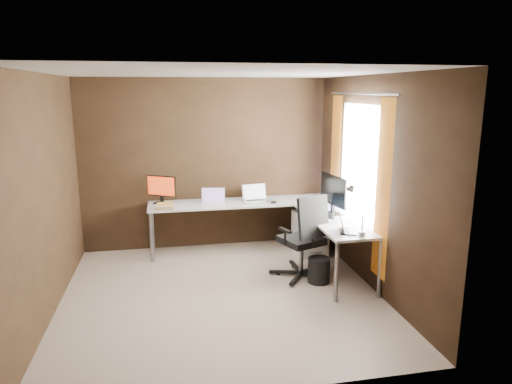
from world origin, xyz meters
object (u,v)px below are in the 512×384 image
(laptop_black_big, at_px, (322,211))
(desk_lamp, at_px, (355,204))
(monitor_left, at_px, (161,188))
(wastebasket, at_px, (319,270))
(laptop_black_small, at_px, (346,229))
(drawer_pedestal, at_px, (310,233))
(laptop_silver, at_px, (255,198))
(book_stack, at_px, (165,206))
(laptop_white, at_px, (213,201))
(office_chair, at_px, (303,253))
(monitor_right, at_px, (333,192))

(laptop_black_big, distance_m, desk_lamp, 0.93)
(monitor_left, distance_m, wastebasket, 2.53)
(laptop_black_big, relative_size, laptop_black_small, 1.39)
(drawer_pedestal, distance_m, desk_lamp, 1.64)
(laptop_silver, distance_m, book_stack, 1.31)
(monitor_left, xyz_separation_m, laptop_black_big, (2.05, -1.04, -0.17))
(drawer_pedestal, distance_m, wastebasket, 1.04)
(laptop_white, xyz_separation_m, laptop_black_small, (1.36, -1.60, -0.01))
(laptop_black_big, height_order, laptop_black_small, laptop_black_big)
(laptop_black_big, height_order, office_chair, office_chair)
(laptop_silver, bearing_deg, monitor_right, -52.99)
(monitor_left, relative_size, book_stack, 1.54)
(monitor_left, height_order, office_chair, monitor_left)
(laptop_black_small, height_order, book_stack, laptop_black_small)
(laptop_silver, distance_m, laptop_black_big, 1.15)
(book_stack, bearing_deg, wastebasket, -32.70)
(monitor_left, distance_m, laptop_black_small, 2.75)
(monitor_left, height_order, laptop_black_big, monitor_left)
(monitor_right, relative_size, laptop_black_small, 2.05)
(drawer_pedestal, distance_m, laptop_silver, 0.95)
(laptop_black_small, bearing_deg, laptop_silver, 41.01)
(laptop_white, height_order, laptop_black_small, laptop_white)
(monitor_right, bearing_deg, laptop_white, 51.92)
(laptop_white, distance_m, laptop_black_big, 1.58)
(drawer_pedestal, height_order, monitor_left, monitor_left)
(laptop_black_small, bearing_deg, book_stack, 71.18)
(desk_lamp, distance_m, wastebasket, 1.05)
(wastebasket, bearing_deg, monitor_left, 141.50)
(drawer_pedestal, height_order, monitor_right, monitor_right)
(laptop_black_small, xyz_separation_m, office_chair, (-0.34, 0.51, -0.45))
(drawer_pedestal, relative_size, office_chair, 0.55)
(laptop_white, bearing_deg, monitor_right, -20.46)
(laptop_white, relative_size, office_chair, 0.34)
(laptop_white, xyz_separation_m, book_stack, (-0.67, -0.12, -0.01))
(laptop_black_big, distance_m, book_stack, 2.13)
(drawer_pedestal, bearing_deg, wastebasket, -101.44)
(monitor_right, xyz_separation_m, office_chair, (-0.48, -0.26, -0.71))
(monitor_left, relative_size, laptop_silver, 1.05)
(office_chair, bearing_deg, wastebasket, -75.26)
(laptop_black_big, distance_m, laptop_black_small, 0.75)
(monitor_right, relative_size, office_chair, 0.58)
(laptop_black_small, height_order, desk_lamp, desk_lamp)
(monitor_left, distance_m, desk_lamp, 2.86)
(laptop_white, distance_m, book_stack, 0.69)
(laptop_black_big, bearing_deg, wastebasket, 178.55)
(monitor_left, distance_m, monitor_right, 2.43)
(desk_lamp, xyz_separation_m, wastebasket, (-0.25, 0.42, -0.93))
(laptop_silver, xyz_separation_m, wastebasket, (0.53, -1.36, -0.63))
(laptop_black_big, bearing_deg, laptop_silver, 57.75)
(desk_lamp, height_order, wastebasket, desk_lamp)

